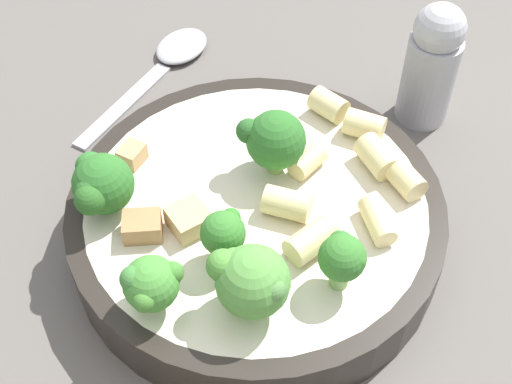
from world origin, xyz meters
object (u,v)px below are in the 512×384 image
object	(u,v)px
broccoli_floret_0	(150,284)
rigatoni_0	(288,201)
pasta_bowl	(256,218)
rigatoni_1	(329,105)
broccoli_floret_2	(270,138)
chicken_chunk_0	(132,155)
rigatoni_4	(377,221)
chicken_chunk_1	(142,226)
rigatoni_6	(365,126)
chicken_chunk_2	(189,220)
broccoli_floret_3	(250,280)
rigatoni_7	(307,162)
rigatoni_3	(404,178)
broccoli_floret_5	(229,237)
rigatoni_5	(311,241)
rigatoni_2	(377,157)
pepper_shaker	(432,64)
broccoli_floret_4	(100,185)
broccoli_floret_1	(342,257)
spoon	(167,60)

from	to	relation	value
broccoli_floret_0	rigatoni_0	bearing A→B (deg)	-114.64
pasta_bowl	rigatoni_1	size ratio (longest dim) A/B	9.67
broccoli_floret_0	broccoli_floret_2	world-z (taller)	broccoli_floret_2
rigatoni_1	chicken_chunk_0	distance (m)	0.13
broccoli_floret_2	rigatoni_4	xyz separation A→B (m)	(-0.08, 0.02, -0.02)
pasta_bowl	chicken_chunk_1	xyz separation A→B (m)	(0.05, 0.05, 0.02)
rigatoni_6	chicken_chunk_2	distance (m)	0.13
broccoli_floret_0	broccoli_floret_3	size ratio (longest dim) A/B	0.79
rigatoni_7	rigatoni_6	bearing A→B (deg)	-118.09
rigatoni_3	rigatoni_6	bearing A→B (deg)	-42.50
rigatoni_1	rigatoni_6	distance (m)	0.03
rigatoni_1	chicken_chunk_1	distance (m)	0.15
rigatoni_3	broccoli_floret_5	bearing A→B (deg)	51.41
broccoli_floret_3	chicken_chunk_0	xyz separation A→B (m)	(0.11, -0.07, -0.02)
rigatoni_5	rigatoni_2	bearing A→B (deg)	-100.84
rigatoni_0	rigatoni_7	size ratio (longest dim) A/B	1.20
chicken_chunk_0	pepper_shaker	distance (m)	0.22
rigatoni_2	chicken_chunk_1	bearing A→B (deg)	44.23
rigatoni_5	broccoli_floret_0	bearing A→B (deg)	46.83
chicken_chunk_2	pepper_shaker	bearing A→B (deg)	-116.54
rigatoni_3	chicken_chunk_1	xyz separation A→B (m)	(0.13, 0.10, -0.00)
broccoli_floret_4	rigatoni_3	xyz separation A→B (m)	(-0.16, -0.09, -0.01)
pasta_bowl	rigatoni_2	world-z (taller)	rigatoni_2
chicken_chunk_2	rigatoni_6	bearing A→B (deg)	-121.56
rigatoni_0	chicken_chunk_2	distance (m)	0.06
broccoli_floret_5	rigatoni_5	bearing A→B (deg)	-147.26
pasta_bowl	broccoli_floret_1	distance (m)	0.08
broccoli_floret_1	broccoli_floret_2	bearing A→B (deg)	-42.70
broccoli_floret_1	rigatoni_5	xyz separation A→B (m)	(0.02, -0.01, -0.01)
broccoli_floret_1	broccoli_floret_5	xyz separation A→B (m)	(0.06, 0.01, -0.00)
broccoli_floret_5	rigatoni_4	bearing A→B (deg)	-141.13
broccoli_floret_3	broccoli_floret_4	bearing A→B (deg)	-14.45
rigatoni_6	pepper_shaker	world-z (taller)	pepper_shaker
rigatoni_7	spoon	bearing A→B (deg)	-31.31
broccoli_floret_2	rigatoni_5	xyz separation A→B (m)	(-0.05, 0.05, -0.02)
broccoli_floret_3	rigatoni_3	distance (m)	0.13
chicken_chunk_2	rigatoni_1	bearing A→B (deg)	-108.70
rigatoni_5	rigatoni_6	distance (m)	0.10
rigatoni_0	rigatoni_2	xyz separation A→B (m)	(-0.04, -0.05, 0.00)
broccoli_floret_4	chicken_chunk_1	bearing A→B (deg)	165.91
broccoli_floret_3	rigatoni_7	distance (m)	0.11
rigatoni_1	rigatoni_3	size ratio (longest dim) A/B	0.89
rigatoni_2	broccoli_floret_0	bearing A→B (deg)	61.57
broccoli_floret_1	rigatoni_5	bearing A→B (deg)	-31.96
broccoli_floret_3	rigatoni_1	xyz separation A→B (m)	(0.01, -0.16, -0.02)
broccoli_floret_5	broccoli_floret_3	bearing A→B (deg)	135.17
pasta_bowl	broccoli_floret_0	distance (m)	0.10
rigatoni_1	chicken_chunk_2	bearing A→B (deg)	71.30
rigatoni_7	rigatoni_1	bearing A→B (deg)	-84.48
broccoli_floret_5	rigatoni_5	xyz separation A→B (m)	(-0.04, -0.02, -0.01)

